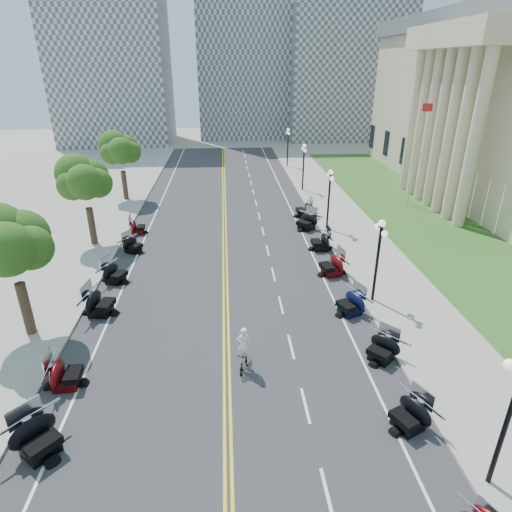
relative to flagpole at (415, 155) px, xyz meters
name	(u,v)px	position (x,y,z in m)	size (l,w,h in m)	color
ground	(226,349)	(-18.00, -22.00, -5.00)	(160.00, 160.00, 0.00)	gray
road	(225,263)	(-18.00, -12.00, -5.00)	(16.00, 90.00, 0.01)	#333335
centerline_yellow_a	(223,263)	(-18.12, -12.00, -4.99)	(0.12, 90.00, 0.00)	yellow
centerline_yellow_b	(227,263)	(-17.88, -12.00, -4.99)	(0.12, 90.00, 0.00)	yellow
edge_line_north	(315,260)	(-11.60, -12.00, -4.99)	(0.12, 90.00, 0.00)	white
edge_line_south	(133,266)	(-24.40, -12.00, -4.99)	(0.12, 90.00, 0.00)	white
lane_dash_4	(327,495)	(-14.80, -30.00, -4.99)	(0.12, 2.00, 0.00)	white
lane_dash_5	(305,405)	(-14.80, -26.00, -4.99)	(0.12, 2.00, 0.00)	white
lane_dash_6	(291,346)	(-14.80, -22.00, -4.99)	(0.12, 2.00, 0.00)	white
lane_dash_7	(281,305)	(-14.80, -18.00, -4.99)	(0.12, 2.00, 0.00)	white
lane_dash_8	(273,274)	(-14.80, -14.00, -4.99)	(0.12, 2.00, 0.00)	white
lane_dash_9	(268,250)	(-14.80, -10.00, -4.99)	(0.12, 2.00, 0.00)	white
lane_dash_10	(263,231)	(-14.80, -6.00, -4.99)	(0.12, 2.00, 0.00)	white
lane_dash_11	(259,216)	(-14.80, -2.00, -4.99)	(0.12, 2.00, 0.00)	white
lane_dash_12	(256,203)	(-14.80, 2.00, -4.99)	(0.12, 2.00, 0.00)	white
lane_dash_13	(253,192)	(-14.80, 6.00, -4.99)	(0.12, 2.00, 0.00)	white
lane_dash_14	(251,183)	(-14.80, 10.00, -4.99)	(0.12, 2.00, 0.00)	white
lane_dash_15	(249,175)	(-14.80, 14.00, -4.99)	(0.12, 2.00, 0.00)	white
lane_dash_16	(247,168)	(-14.80, 18.00, -4.99)	(0.12, 2.00, 0.00)	white
lane_dash_17	(246,161)	(-14.80, 22.00, -4.99)	(0.12, 2.00, 0.00)	white
lane_dash_18	(245,156)	(-14.80, 26.00, -4.99)	(0.12, 2.00, 0.00)	white
lane_dash_19	(243,151)	(-14.80, 30.00, -4.99)	(0.12, 2.00, 0.00)	white
sidewalk_north	(371,258)	(-7.50, -12.00, -4.92)	(5.00, 90.00, 0.15)	#9E9991
sidewalk_south	(72,267)	(-28.50, -12.00, -4.92)	(5.00, 90.00, 0.15)	#9E9991
lawn	(419,219)	(-0.50, -4.00, -4.95)	(9.00, 60.00, 0.10)	#356023
distant_block_a	(112,62)	(-36.00, 40.00, 8.00)	(18.00, 14.00, 26.00)	gray
distant_block_b	(243,50)	(-14.00, 46.00, 10.00)	(16.00, 12.00, 30.00)	gray
distant_block_c	(343,75)	(4.00, 43.00, 6.00)	(20.00, 14.00, 22.00)	gray
street_lamp_1	(506,426)	(-9.40, -30.00, -2.40)	(0.50, 1.20, 4.90)	black
street_lamp_2	(377,262)	(-9.40, -18.00, -2.40)	(0.50, 1.20, 4.90)	black
street_lamp_3	(329,200)	(-9.40, -6.00, -2.40)	(0.50, 1.20, 4.90)	black
street_lamp_4	(303,168)	(-9.40, 6.00, -2.40)	(0.50, 1.20, 4.90)	black
street_lamp_5	(288,148)	(-9.40, 18.00, -2.40)	(0.50, 1.20, 4.90)	black
flagpole	(415,155)	(0.00, 0.00, 0.00)	(1.10, 0.20, 10.00)	silver
tree_2	(11,250)	(-28.00, -20.00, -0.25)	(4.80, 4.80, 9.20)	#235619
tree_3	(85,185)	(-28.00, -8.00, -0.25)	(4.80, 4.80, 9.20)	#235619
tree_4	(121,153)	(-28.00, 4.00, -0.25)	(4.80, 4.80, 9.20)	#235619
motorcycle_n_4	(410,414)	(-11.08, -27.41, -4.33)	(1.91, 1.91, 1.34)	black
motorcycle_n_5	(382,348)	(-10.71, -23.30, -4.33)	(1.91, 1.91, 1.34)	black
motorcycle_n_6	(351,302)	(-11.08, -19.16, -4.29)	(2.02, 2.02, 1.42)	black
motorcycle_n_7	(332,264)	(-10.97, -14.32, -4.24)	(2.16, 2.16, 1.51)	#590A0C
motorcycle_n_8	(321,241)	(-10.82, -10.16, -4.27)	(2.08, 2.08, 1.45)	black
motorcycle_n_9	(307,221)	(-11.10, -5.78, -4.24)	(2.18, 2.18, 1.53)	black
motorcycle_n_10	(304,209)	(-10.75, -2.57, -4.24)	(2.16, 2.16, 1.51)	black
motorcycle_s_4	(37,436)	(-24.71, -27.60, -4.23)	(2.19, 2.19, 1.53)	black
motorcycle_s_5	(65,373)	(-24.92, -24.08, -4.30)	(2.01, 2.01, 1.40)	#590A0C
motorcycle_s_6	(99,302)	(-24.95, -18.21, -4.23)	(2.21, 2.21, 1.55)	black
motorcycle_s_7	(115,272)	(-25.00, -14.38, -4.31)	(1.98, 1.98, 1.38)	black
motorcycle_s_8	(133,244)	(-24.77, -9.59, -4.37)	(1.80, 1.80, 1.26)	black
motorcycle_s_9	(137,226)	(-25.12, -5.76, -4.36)	(1.83, 1.83, 1.28)	#590A0C
bicycle	(244,360)	(-17.20, -23.47, -4.51)	(0.46, 1.63, 0.98)	#A51414
cyclist_rider	(244,334)	(-17.20, -23.47, -3.09)	(0.68, 0.44, 1.86)	silver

